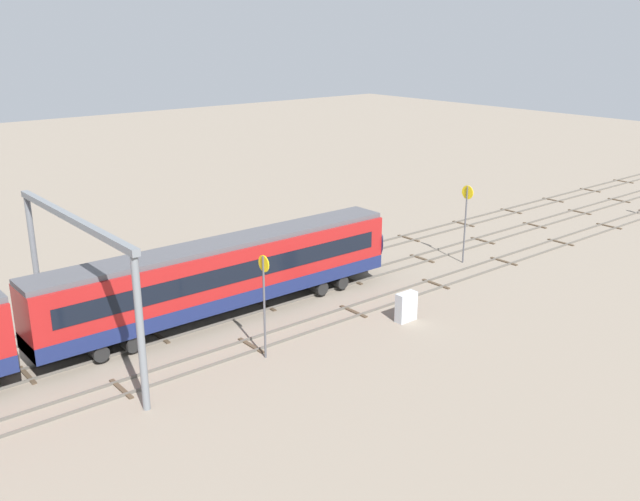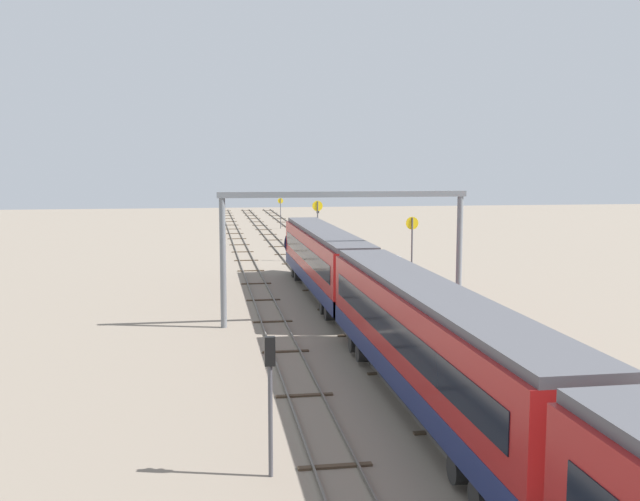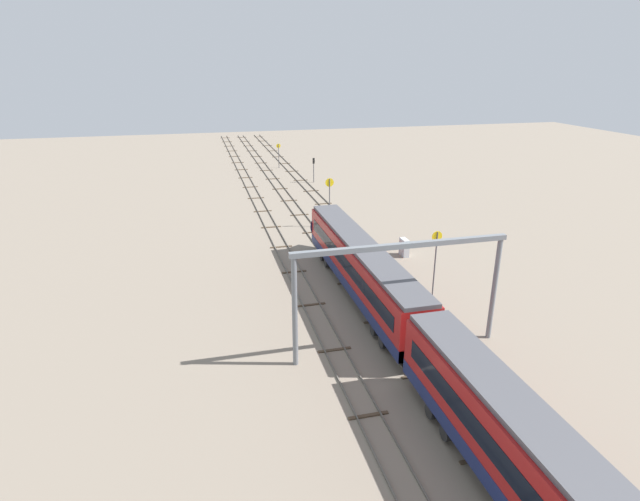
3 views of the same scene
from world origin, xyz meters
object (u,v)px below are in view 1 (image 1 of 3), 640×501
speed_sign_far_trackside (264,293)px  relay_cabinet (406,307)px  overhead_gantry (76,254)px  speed_sign_near_foreground (466,212)px

speed_sign_far_trackside → relay_cabinet: size_ratio=3.21×
overhead_gantry → relay_cabinet: overhead_gantry is taller
overhead_gantry → relay_cabinet: 19.38m
overhead_gantry → relay_cabinet: (17.05, -7.76, -4.97)m
overhead_gantry → speed_sign_near_foreground: overhead_gantry is taller
speed_sign_far_trackside → relay_cabinet: speed_sign_far_trackside is taller
overhead_gantry → speed_sign_far_trackside: 10.06m
overhead_gantry → speed_sign_far_trackside: (7.49, -6.38, -2.12)m
speed_sign_near_foreground → relay_cabinet: bearing=-156.6°
speed_sign_far_trackside → relay_cabinet: bearing=-8.2°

